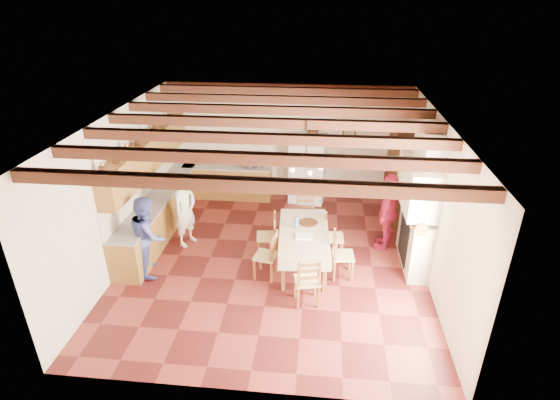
% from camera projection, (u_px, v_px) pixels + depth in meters
% --- Properties ---
extents(floor, '(6.00, 6.50, 0.02)m').
position_uv_depth(floor, '(274.00, 261.00, 9.00)').
color(floor, '#471313').
rests_on(floor, ground).
extents(ceiling, '(6.00, 6.50, 0.02)m').
position_uv_depth(ceiling, '(273.00, 117.00, 7.67)').
color(ceiling, white).
rests_on(ceiling, ground).
extents(wall_back, '(6.00, 0.02, 3.00)m').
position_uv_depth(wall_back, '(288.00, 141.00, 11.25)').
color(wall_back, beige).
rests_on(wall_back, ground).
extents(wall_front, '(6.00, 0.02, 3.00)m').
position_uv_depth(wall_front, '(243.00, 306.00, 5.42)').
color(wall_front, beige).
rests_on(wall_front, ground).
extents(wall_left, '(0.02, 6.50, 3.00)m').
position_uv_depth(wall_left, '(122.00, 188.00, 8.61)').
color(wall_left, beige).
rests_on(wall_left, ground).
extents(wall_right, '(0.02, 6.50, 3.00)m').
position_uv_depth(wall_right, '(435.00, 202.00, 8.06)').
color(wall_right, beige).
rests_on(wall_right, ground).
extents(ceiling_beams, '(6.00, 6.30, 0.16)m').
position_uv_depth(ceiling_beams, '(273.00, 123.00, 7.72)').
color(ceiling_beams, '#3A1B11').
rests_on(ceiling_beams, ground).
extents(lower_cabinets_left, '(0.60, 4.30, 0.86)m').
position_uv_depth(lower_cabinets_left, '(162.00, 213.00, 9.99)').
color(lower_cabinets_left, brown).
rests_on(lower_cabinets_left, ground).
extents(lower_cabinets_back, '(2.30, 0.60, 0.86)m').
position_uv_depth(lower_cabinets_back, '(228.00, 182.00, 11.58)').
color(lower_cabinets_back, brown).
rests_on(lower_cabinets_back, ground).
extents(countertop_left, '(0.62, 4.30, 0.04)m').
position_uv_depth(countertop_left, '(159.00, 195.00, 9.79)').
color(countertop_left, slate).
rests_on(countertop_left, lower_cabinets_left).
extents(countertop_back, '(2.34, 0.62, 0.04)m').
position_uv_depth(countertop_back, '(227.00, 166.00, 11.38)').
color(countertop_back, slate).
rests_on(countertop_back, lower_cabinets_back).
extents(backsplash_left, '(0.03, 4.30, 0.60)m').
position_uv_depth(backsplash_left, '(145.00, 181.00, 9.68)').
color(backsplash_left, beige).
rests_on(backsplash_left, ground).
extents(backsplash_back, '(2.30, 0.03, 0.60)m').
position_uv_depth(backsplash_back, '(229.00, 151.00, 11.50)').
color(backsplash_back, beige).
rests_on(backsplash_back, ground).
extents(upper_cabinets, '(0.35, 4.20, 0.70)m').
position_uv_depth(upper_cabinets, '(148.00, 154.00, 9.38)').
color(upper_cabinets, brown).
rests_on(upper_cabinets, ground).
extents(fireplace, '(0.56, 1.60, 2.80)m').
position_uv_depth(fireplace, '(416.00, 201.00, 8.31)').
color(fireplace, beige).
rests_on(fireplace, ground).
extents(wall_picture, '(0.34, 0.03, 0.42)m').
position_uv_depth(wall_picture, '(349.00, 130.00, 10.93)').
color(wall_picture, black).
rests_on(wall_picture, ground).
extents(refrigerator, '(0.97, 0.83, 1.76)m').
position_uv_depth(refrigerator, '(308.00, 168.00, 11.22)').
color(refrigerator, white).
rests_on(refrigerator, floor).
extents(hutch, '(0.61, 1.24, 2.17)m').
position_uv_depth(hutch, '(401.00, 176.00, 10.21)').
color(hutch, '#341C0D').
rests_on(hutch, floor).
extents(dining_table, '(1.06, 1.90, 0.80)m').
position_uv_depth(dining_table, '(304.00, 234.00, 8.54)').
color(dining_table, white).
rests_on(dining_table, floor).
extents(chandelier, '(0.47, 0.47, 0.03)m').
position_uv_depth(chandelier, '(306.00, 161.00, 7.87)').
color(chandelier, black).
rests_on(chandelier, ground).
extents(chair_left_near, '(0.47, 0.49, 0.96)m').
position_uv_depth(chair_left_near, '(266.00, 255.00, 8.31)').
color(chair_left_near, brown).
rests_on(chair_left_near, floor).
extents(chair_left_far, '(0.45, 0.47, 0.96)m').
position_uv_depth(chair_left_far, '(267.00, 236.00, 8.96)').
color(chair_left_far, brown).
rests_on(chair_left_far, floor).
extents(chair_right_near, '(0.43, 0.45, 0.96)m').
position_uv_depth(chair_right_near, '(343.00, 254.00, 8.32)').
color(chair_right_near, brown).
rests_on(chair_right_near, floor).
extents(chair_right_far, '(0.41, 0.43, 0.96)m').
position_uv_depth(chair_right_far, '(334.00, 236.00, 8.93)').
color(chair_right_far, brown).
rests_on(chair_right_far, floor).
extents(chair_end_near, '(0.50, 0.48, 0.96)m').
position_uv_depth(chair_end_near, '(307.00, 280.00, 7.60)').
color(chair_end_near, brown).
rests_on(chair_end_near, floor).
extents(chair_end_far, '(0.44, 0.42, 0.96)m').
position_uv_depth(chair_end_far, '(305.00, 216.00, 9.71)').
color(chair_end_far, brown).
rests_on(chair_end_far, floor).
extents(person_man, '(0.59, 0.69, 1.62)m').
position_uv_depth(person_man, '(185.00, 210.00, 9.27)').
color(person_man, silver).
rests_on(person_man, floor).
extents(person_woman_blue, '(0.83, 0.94, 1.61)m').
position_uv_depth(person_woman_blue, '(148.00, 235.00, 8.33)').
color(person_woman_blue, '#4754A8').
rests_on(person_woman_blue, floor).
extents(person_woman_red, '(0.75, 1.08, 1.71)m').
position_uv_depth(person_woman_red, '(388.00, 212.00, 9.11)').
color(person_woman_red, '#A91839').
rests_on(person_woman_red, floor).
extents(microwave, '(0.57, 0.44, 0.28)m').
position_uv_depth(microwave, '(252.00, 161.00, 11.26)').
color(microwave, silver).
rests_on(microwave, countertop_back).
extents(fridge_vase, '(0.35, 0.35, 0.31)m').
position_uv_depth(fridge_vase, '(313.00, 130.00, 10.76)').
color(fridge_vase, '#341C0D').
rests_on(fridge_vase, refrigerator).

